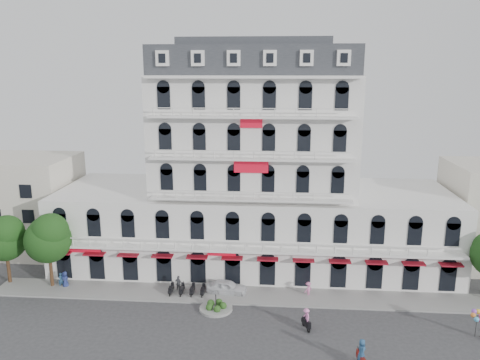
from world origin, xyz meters
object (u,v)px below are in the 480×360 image
Objects in this scene: parked_car at (227,287)px; rider_center at (306,318)px; rider_east at (362,352)px; balloon_vendor at (480,324)px.

rider_center reaches higher than parked_car.
rider_east reaches higher than rider_center.
rider_east is at bearing -128.48° from parked_car.
parked_car is 1.70× the size of balloon_vendor.
parked_car is 10.01m from rider_center.
rider_center is at bearing 29.66° from rider_east.
rider_east reaches higher than parked_car.
rider_center is 14.77m from balloon_vendor.
parked_car is at bearing 37.49° from rider_east.
balloon_vendor is (10.81, 4.80, 0.15)m from rider_east.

